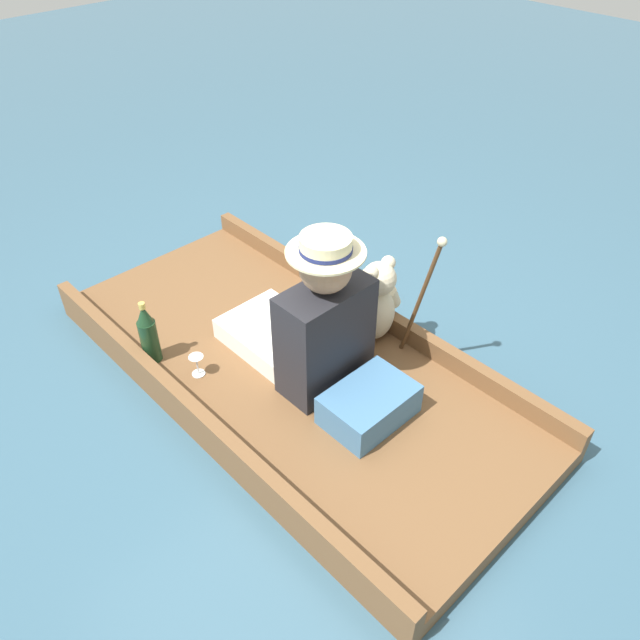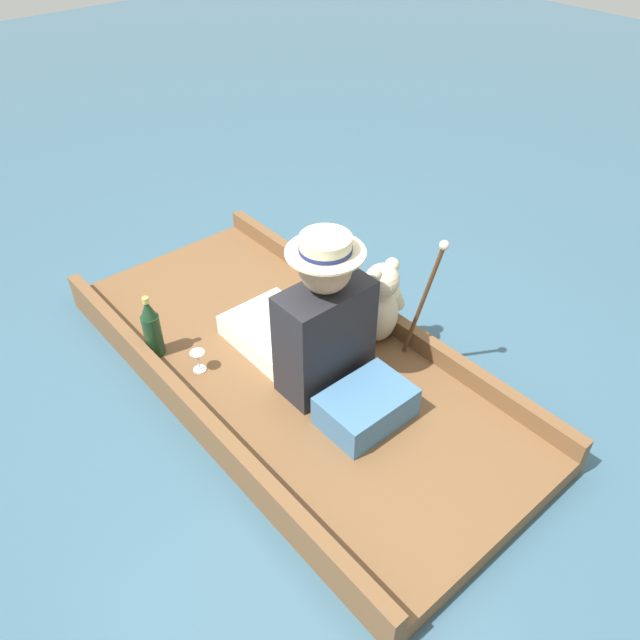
{
  "view_description": "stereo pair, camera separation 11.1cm",
  "coord_description": "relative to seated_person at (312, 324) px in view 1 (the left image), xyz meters",
  "views": [
    {
      "loc": [
        -1.43,
        -1.71,
        2.18
      ],
      "look_at": [
        0.04,
        -0.17,
        0.45
      ],
      "focal_mm": 35.0,
      "sensor_mm": 36.0,
      "label": 1
    },
    {
      "loc": [
        -1.35,
        -1.79,
        2.18
      ],
      "look_at": [
        0.04,
        -0.17,
        0.45
      ],
      "focal_mm": 35.0,
      "sensor_mm": 36.0,
      "label": 2
    }
  ],
  "objects": [
    {
      "name": "seated_person",
      "position": [
        0.0,
        0.0,
        0.0
      ],
      "size": [
        0.43,
        0.78,
        0.79
      ],
      "rotation": [
        0.0,
        0.0,
        -0.16
      ],
      "color": "white",
      "rests_on": "punt_boat"
    },
    {
      "name": "walking_cane",
      "position": [
        0.44,
        -0.28,
        0.13
      ],
      "size": [
        0.04,
        0.18,
        0.71
      ],
      "color": "brown",
      "rests_on": "punt_boat"
    },
    {
      "name": "punt_boat",
      "position": [
        -0.04,
        0.11,
        -0.33
      ],
      "size": [
        1.16,
        2.51,
        0.2
      ],
      "color": "brown",
      "rests_on": "ground_plane"
    },
    {
      "name": "teddy_bear",
      "position": [
        0.41,
        -0.03,
        -0.07
      ],
      "size": [
        0.32,
        0.19,
        0.46
      ],
      "color": "beige",
      "rests_on": "punt_boat"
    },
    {
      "name": "ground_plane",
      "position": [
        -0.04,
        0.11,
        -0.39
      ],
      "size": [
        16.0,
        16.0,
        0.0
      ],
      "primitive_type": "plane",
      "color": "#385B70"
    },
    {
      "name": "seat_cushion",
      "position": [
        -0.02,
        -0.39,
        -0.21
      ],
      "size": [
        0.4,
        0.28,
        0.15
      ],
      "color": "teal",
      "rests_on": "punt_boat"
    },
    {
      "name": "wine_glass",
      "position": [
        -0.41,
        0.35,
        -0.21
      ],
      "size": [
        0.07,
        0.07,
        0.11
      ],
      "color": "silver",
      "rests_on": "punt_boat"
    },
    {
      "name": "champagne_bottle",
      "position": [
        -0.51,
        0.6,
        -0.13
      ],
      "size": [
        0.09,
        0.09,
        0.34
      ],
      "color": "#19381E",
      "rests_on": "punt_boat"
    }
  ]
}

